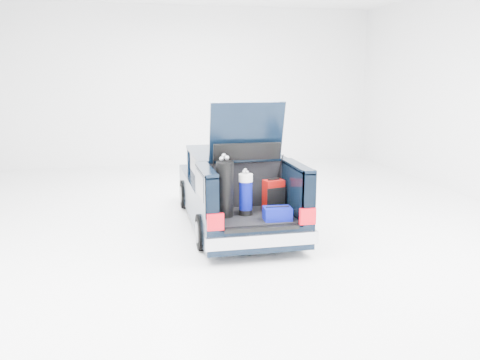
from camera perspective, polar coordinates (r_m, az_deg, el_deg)
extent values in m
plane|color=white|center=(10.12, -0.60, -4.96)|extent=(14.00, 14.00, 0.00)
cube|color=black|center=(10.60, -1.31, -1.37)|extent=(1.75, 3.00, 0.70)
cube|color=black|center=(12.13, -2.70, -0.15)|extent=(1.70, 0.30, 0.50)
cube|color=#A5A5AC|center=(12.28, -2.80, -0.34)|extent=(1.72, 0.10, 0.22)
cube|color=black|center=(9.99, -0.78, 1.45)|extent=(1.55, 1.95, 0.54)
cube|color=black|center=(9.94, -0.79, 3.09)|extent=(1.62, 2.05, 0.06)
cube|color=black|center=(8.61, 1.40, -5.57)|extent=(1.75, 1.30, 0.40)
cube|color=black|center=(8.57, 1.38, -4.09)|extent=(1.32, 1.18, 0.05)
cube|color=black|center=(8.30, -3.78, -1.78)|extent=(0.20, 1.30, 0.85)
cube|color=black|center=(8.66, 6.42, -1.26)|extent=(0.20, 1.30, 0.85)
cube|color=black|center=(8.21, -3.83, 1.17)|extent=(0.20, 1.30, 0.06)
cube|color=black|center=(8.57, 6.49, 1.57)|extent=(0.20, 1.30, 0.06)
cube|color=black|center=(9.04, 0.51, -0.66)|extent=(1.36, 0.08, 0.84)
cube|color=#A5A5AC|center=(7.98, 2.55, -6.80)|extent=(1.80, 0.12, 0.20)
cube|color=#A40711|center=(7.75, -2.79, -4.73)|extent=(0.26, 0.07, 0.26)
cube|color=#A40711|center=(8.11, 7.61, -4.06)|extent=(0.26, 0.07, 0.26)
cube|color=black|center=(7.96, 2.50, -5.52)|extent=(1.20, 0.06, 0.06)
cube|color=black|center=(8.71, 0.76, 5.47)|extent=(1.28, 0.33, 1.03)
cube|color=black|center=(8.73, 0.71, 6.42)|extent=(0.95, 0.17, 0.54)
cylinder|color=black|center=(11.30, -6.16, -1.58)|extent=(0.20, 0.62, 0.62)
cylinder|color=slate|center=(11.30, -6.16, -1.58)|extent=(0.23, 0.36, 0.36)
cylinder|color=black|center=(11.58, 1.94, -1.19)|extent=(0.20, 0.62, 0.62)
cylinder|color=slate|center=(11.58, 1.94, -1.19)|extent=(0.23, 0.36, 0.36)
cylinder|color=black|center=(8.62, -4.17, -5.86)|extent=(0.20, 0.62, 0.62)
cylinder|color=slate|center=(8.62, -4.17, -5.86)|extent=(0.23, 0.36, 0.36)
cylinder|color=black|center=(8.98, 6.29, -5.17)|extent=(0.20, 0.62, 0.62)
cylinder|color=slate|center=(8.98, 6.29, -5.17)|extent=(0.23, 0.36, 0.36)
cube|color=#6D0603|center=(8.82, 3.77, -1.69)|extent=(0.38, 0.28, 0.53)
cube|color=black|center=(8.76, 3.80, 0.09)|extent=(0.22, 0.10, 0.03)
cube|color=black|center=(8.74, 3.95, -2.18)|extent=(0.34, 0.10, 0.41)
cylinder|color=black|center=(8.35, -1.73, -1.05)|extent=(0.31, 0.35, 0.94)
cube|color=white|center=(8.46, -1.88, -0.65)|extent=(0.11, 0.03, 0.33)
sphere|color=#99999E|center=(8.26, -2.08, 2.40)|extent=(0.08, 0.08, 0.08)
sphere|color=#99999E|center=(8.22, -1.48, 2.51)|extent=(0.08, 0.08, 0.08)
cylinder|color=black|center=(8.57, 0.64, -3.60)|extent=(0.25, 0.25, 0.09)
cylinder|color=#04096C|center=(8.49, 0.64, -1.72)|extent=(0.23, 0.23, 0.50)
cylinder|color=white|center=(8.43, 0.65, 0.25)|extent=(0.25, 0.25, 0.13)
sphere|color=#99999E|center=(8.43, 0.80, 0.88)|extent=(0.06, 0.06, 0.06)
sphere|color=#99999E|center=(8.44, 0.60, 1.14)|extent=(0.06, 0.06, 0.06)
cube|color=#04096C|center=(8.27, 4.22, -3.78)|extent=(0.46, 0.31, 0.21)
cylinder|color=black|center=(8.23, 4.23, -3.00)|extent=(0.39, 0.04, 0.02)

